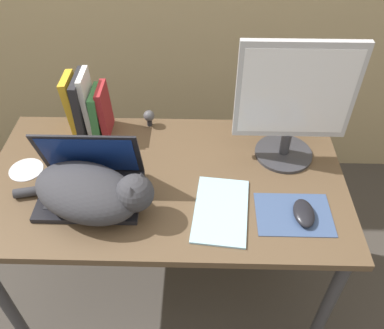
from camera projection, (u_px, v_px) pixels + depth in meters
name	position (u px, v px, depth m)	size (l,w,h in m)	color
desk	(166.00, 194.00, 1.48)	(1.26, 0.68, 0.74)	brown
laptop	(90.00, 183.00, 1.34)	(0.34, 0.23, 0.23)	black
cat	(92.00, 192.00, 1.27)	(0.48, 0.33, 0.17)	#333338
external_monitor	(294.00, 103.00, 1.35)	(0.39, 0.21, 0.45)	#333338
mousepad	(294.00, 214.00, 1.30)	(0.24, 0.18, 0.00)	#384C75
computer_mouse	(304.00, 213.00, 1.29)	(0.07, 0.11, 0.03)	black
book_row	(88.00, 107.00, 1.54)	(0.15, 0.16, 0.26)	gold
notepad	(221.00, 210.00, 1.31)	(0.20, 0.30, 0.01)	#99C6E0
webcam	(149.00, 116.00, 1.61)	(0.04, 0.04, 0.07)	#232328
cd_disc	(26.00, 170.00, 1.45)	(0.12, 0.12, 0.00)	silver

